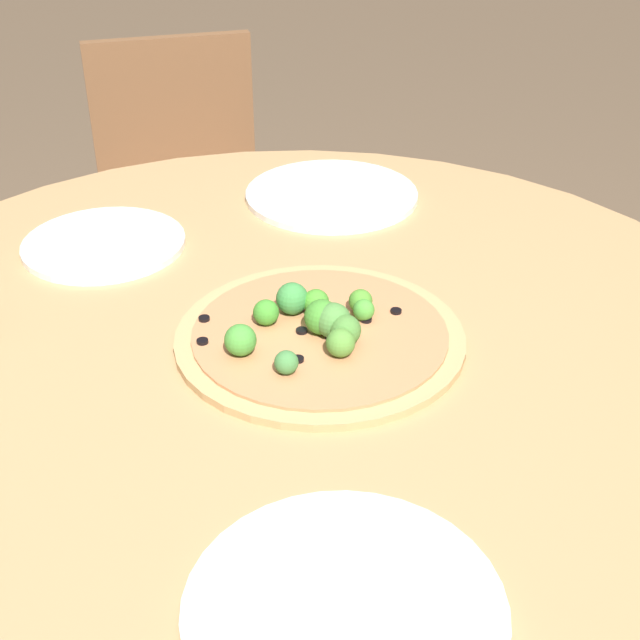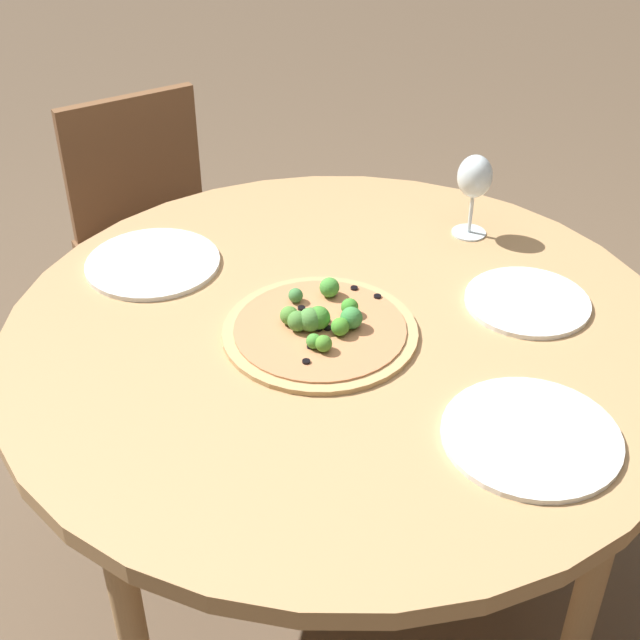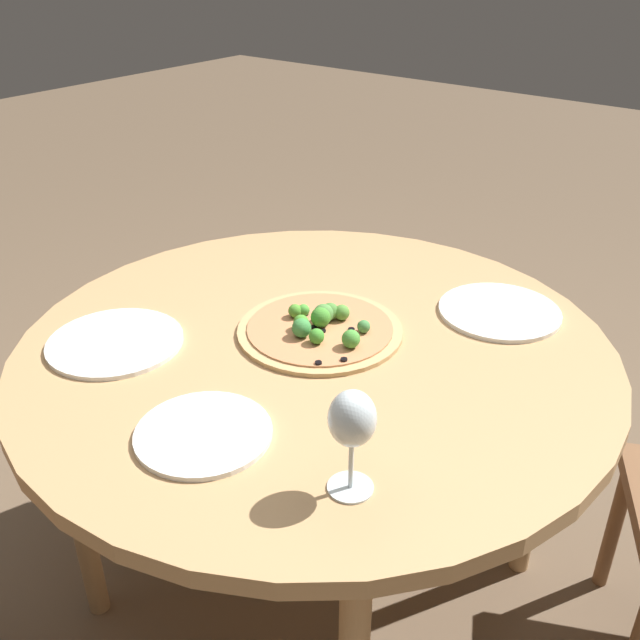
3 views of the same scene
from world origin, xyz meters
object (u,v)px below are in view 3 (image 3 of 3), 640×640
at_px(wine_glass, 352,422).
at_px(plate_far, 499,311).
at_px(pizza, 321,327).
at_px(plate_near, 203,433).
at_px(plate_side, 115,342).

xyz_separation_m(wine_glass, plate_far, (0.07, -0.66, -0.12)).
relative_size(pizza, plate_near, 1.50).
height_order(wine_glass, plate_side, wine_glass).
distance_m(pizza, plate_near, 0.40).
relative_size(wine_glass, plate_near, 0.76).
height_order(wine_glass, plate_near, wine_glass).
bearing_deg(plate_near, pizza, -81.74).
bearing_deg(pizza, plate_near, 98.26).
bearing_deg(plate_far, wine_glass, 95.97).
relative_size(pizza, plate_far, 1.31).
relative_size(pizza, plate_side, 1.26).
bearing_deg(plate_near, wine_glass, -169.75).
height_order(wine_glass, plate_far, wine_glass).
relative_size(wine_glass, plate_far, 0.67).
xyz_separation_m(plate_far, plate_side, (0.57, 0.61, 0.00)).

